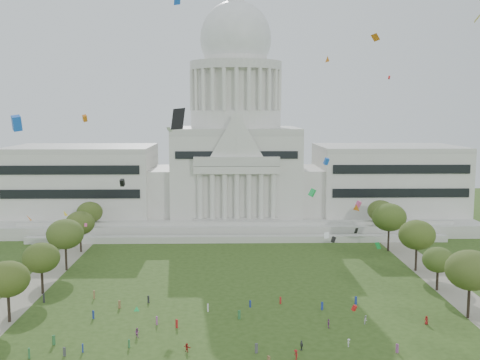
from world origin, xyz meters
TOP-DOWN VIEW (x-y plane):
  - ground at (0.00, 0.00)m, footprint 400.00×400.00m
  - capitol at (0.00, 113.59)m, footprint 160.00×64.50m
  - path_left at (-48.00, 30.00)m, footprint 8.00×160.00m
  - path_right at (48.00, 30.00)m, footprint 8.00×160.00m
  - row_tree_l_2 at (-45.04, 17.30)m, footprint 8.42×8.42m
  - row_tree_r_2 at (44.17, 17.44)m, footprint 9.55×9.55m
  - row_tree_l_3 at (-44.09, 33.92)m, footprint 8.12×8.12m
  - row_tree_r_3 at (44.40, 34.48)m, footprint 7.01×7.01m
  - row_tree_l_4 at (-44.08, 52.42)m, footprint 9.29×9.29m
  - row_tree_r_4 at (44.76, 50.04)m, footprint 9.19×9.19m
  - row_tree_l_5 at (-45.22, 71.01)m, footprint 8.33×8.33m
  - row_tree_r_5 at (43.49, 70.19)m, footprint 9.82×9.82m
  - row_tree_l_6 at (-46.87, 89.14)m, footprint 8.19×8.19m
  - row_tree_r_6 at (45.96, 88.13)m, footprint 8.42×8.42m
  - person_0 at (34.85, 14.33)m, footprint 0.94×0.95m
  - person_2 at (23.31, 14.69)m, footprint 0.89×0.97m
  - person_3 at (8.15, -0.27)m, footprint 0.88×1.22m
  - person_4 at (9.53, 3.33)m, footprint 0.89×1.15m
  - person_5 at (-9.90, 3.09)m, footprint 1.48×1.27m
  - person_8 at (-19.31, 9.48)m, footprint 0.98×0.86m
  - person_9 at (17.86, 4.51)m, footprint 0.84×1.06m
  - person_10 at (15.88, 12.94)m, footprint 0.68×1.08m
  - distant_crowd at (-12.95, 14.35)m, footprint 67.97×35.29m
  - kite_swarm at (0.03, 7.41)m, footprint 85.59×103.95m

SIDE VIEW (x-z plane):
  - ground at x=0.00m, z-range 0.00..0.00m
  - path_left at x=-48.00m, z-range 0.00..0.04m
  - path_right at x=48.00m, z-range 0.00..0.04m
  - person_9 at x=17.86m, z-range 0.00..1.45m
  - person_5 at x=-9.90m, z-range 0.00..1.52m
  - person_0 at x=34.85m, z-range 0.00..1.65m
  - distant_crowd at x=-12.95m, z-range -0.13..1.81m
  - person_3 at x=8.15m, z-range 0.00..1.69m
  - person_2 at x=23.31m, z-range 0.00..1.71m
  - person_8 at x=-19.31m, z-range 0.00..1.72m
  - person_10 at x=15.88m, z-range 0.00..1.73m
  - person_4 at x=9.53m, z-range 0.00..1.73m
  - row_tree_r_3 at x=44.40m, z-range 2.09..12.07m
  - row_tree_l_3 at x=-44.09m, z-range 2.43..13.98m
  - row_tree_l_6 at x=-46.87m, z-range 2.45..14.09m
  - row_tree_l_5 at x=-45.22m, z-range 2.49..14.34m
  - row_tree_r_6 at x=45.96m, z-range 2.52..14.49m
  - row_tree_l_2 at x=-45.04m, z-range 2.52..14.49m
  - row_tree_r_4 at x=44.76m, z-range 2.76..15.82m
  - row_tree_l_4 at x=-44.08m, z-range 2.79..16.00m
  - row_tree_r_2 at x=44.17m, z-range 2.87..16.45m
  - row_tree_r_5 at x=43.49m, z-range 2.95..16.91m
  - capitol at x=0.00m, z-range -23.35..67.95m
  - kite_swarm at x=0.03m, z-range -3.52..61.20m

